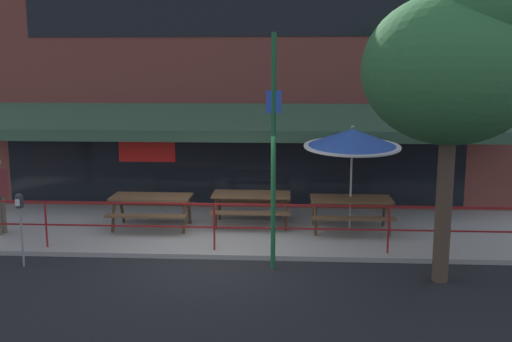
{
  "coord_description": "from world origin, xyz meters",
  "views": [
    {
      "loc": [
        1.49,
        -10.67,
        3.66
      ],
      "look_at": [
        0.76,
        1.6,
        1.5
      ],
      "focal_mm": 40.0,
      "sensor_mm": 36.0,
      "label": 1
    }
  ],
  "objects_px": {
    "picnic_table_centre": "(252,200)",
    "street_tree_curbside": "(459,60)",
    "picnic_table_right": "(351,205)",
    "street_sign_pole": "(273,151)",
    "parking_meter_near": "(20,208)",
    "patio_umbrella_right": "(352,139)",
    "picnic_table_left": "(152,203)"
  },
  "relations": [
    {
      "from": "picnic_table_centre",
      "to": "street_tree_curbside",
      "type": "xyz_separation_m",
      "value": [
        3.63,
        -3.17,
        3.14
      ]
    },
    {
      "from": "picnic_table_right",
      "to": "street_sign_pole",
      "type": "bearing_deg",
      "value": -125.82
    },
    {
      "from": "picnic_table_centre",
      "to": "parking_meter_near",
      "type": "relative_size",
      "value": 1.27
    },
    {
      "from": "patio_umbrella_right",
      "to": "picnic_table_right",
      "type": "bearing_deg",
      "value": -90.0
    },
    {
      "from": "picnic_table_left",
      "to": "parking_meter_near",
      "type": "xyz_separation_m",
      "value": [
        -1.9,
        -2.42,
        0.44
      ]
    },
    {
      "from": "patio_umbrella_right",
      "to": "picnic_table_centre",
      "type": "bearing_deg",
      "value": 174.51
    },
    {
      "from": "picnic_table_left",
      "to": "parking_meter_near",
      "type": "height_order",
      "value": "parking_meter_near"
    },
    {
      "from": "picnic_table_left",
      "to": "picnic_table_right",
      "type": "bearing_deg",
      "value": 0.66
    },
    {
      "from": "parking_meter_near",
      "to": "picnic_table_right",
      "type": "bearing_deg",
      "value": 21.08
    },
    {
      "from": "picnic_table_centre",
      "to": "parking_meter_near",
      "type": "height_order",
      "value": "parking_meter_near"
    },
    {
      "from": "picnic_table_left",
      "to": "patio_umbrella_right",
      "type": "relative_size",
      "value": 0.76
    },
    {
      "from": "picnic_table_left",
      "to": "picnic_table_centre",
      "type": "distance_m",
      "value": 2.29
    },
    {
      "from": "picnic_table_centre",
      "to": "patio_umbrella_right",
      "type": "xyz_separation_m",
      "value": [
        2.25,
        -0.22,
        1.47
      ]
    },
    {
      "from": "picnic_table_right",
      "to": "street_tree_curbside",
      "type": "distance_m",
      "value": 4.44
    },
    {
      "from": "patio_umbrella_right",
      "to": "street_tree_curbside",
      "type": "relative_size",
      "value": 0.44
    },
    {
      "from": "street_tree_curbside",
      "to": "patio_umbrella_right",
      "type": "bearing_deg",
      "value": 114.94
    },
    {
      "from": "street_sign_pole",
      "to": "picnic_table_centre",
      "type": "bearing_deg",
      "value": 102.23
    },
    {
      "from": "picnic_table_left",
      "to": "street_tree_curbside",
      "type": "height_order",
      "value": "street_tree_curbside"
    },
    {
      "from": "picnic_table_centre",
      "to": "street_sign_pole",
      "type": "distance_m",
      "value": 3.12
    },
    {
      "from": "patio_umbrella_right",
      "to": "street_tree_curbside",
      "type": "height_order",
      "value": "street_tree_curbside"
    },
    {
      "from": "picnic_table_centre",
      "to": "picnic_table_right",
      "type": "xyz_separation_m",
      "value": [
        2.25,
        -0.34,
        0.0
      ]
    },
    {
      "from": "parking_meter_near",
      "to": "street_tree_curbside",
      "type": "bearing_deg",
      "value": -2.65
    },
    {
      "from": "picnic_table_centre",
      "to": "street_sign_pole",
      "type": "bearing_deg",
      "value": -77.77
    },
    {
      "from": "picnic_table_left",
      "to": "street_sign_pole",
      "type": "xyz_separation_m",
      "value": [
        2.83,
        -2.27,
        1.52
      ]
    },
    {
      "from": "picnic_table_centre",
      "to": "street_tree_curbside",
      "type": "relative_size",
      "value": 0.33
    },
    {
      "from": "patio_umbrella_right",
      "to": "street_sign_pole",
      "type": "bearing_deg",
      "value": -124.44
    },
    {
      "from": "parking_meter_near",
      "to": "picnic_table_centre",
      "type": "bearing_deg",
      "value": 34.08
    },
    {
      "from": "patio_umbrella_right",
      "to": "parking_meter_near",
      "type": "bearing_deg",
      "value": -157.97
    },
    {
      "from": "parking_meter_near",
      "to": "picnic_table_left",
      "type": "bearing_deg",
      "value": 51.89
    },
    {
      "from": "picnic_table_centre",
      "to": "street_sign_pole",
      "type": "relative_size",
      "value": 0.42
    },
    {
      "from": "picnic_table_centre",
      "to": "parking_meter_near",
      "type": "xyz_separation_m",
      "value": [
        -4.15,
        -2.81,
        0.44
      ]
    },
    {
      "from": "patio_umbrella_right",
      "to": "picnic_table_left",
      "type": "bearing_deg",
      "value": -177.79
    }
  ]
}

